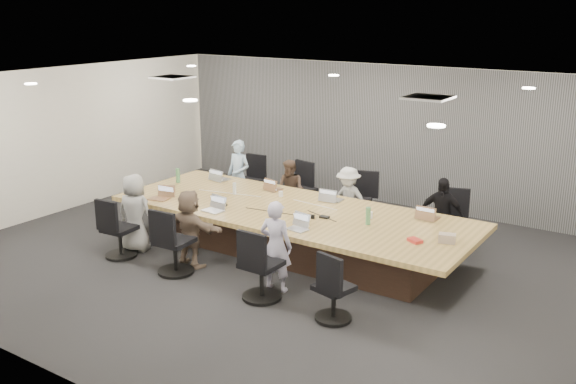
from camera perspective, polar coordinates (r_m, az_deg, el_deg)
The scene contains 40 objects.
floor at distance 10.24m, azimuth -1.25°, elevation -6.18°, with size 10.00×8.00×0.00m, color #242426.
ceiling at distance 9.53m, azimuth -1.35°, elevation 9.59°, with size 10.00×8.00×0.00m, color white.
wall_back at distance 13.19m, azimuth 8.71°, elevation 5.10°, with size 10.00×2.80×0.00m, color silver.
wall_front at distance 7.05m, azimuth -20.28°, elevation -5.58°, with size 10.00×2.80×0.00m, color silver.
wall_left at distance 13.23m, azimuth -19.43°, elevation 4.39°, with size 8.00×2.80×0.00m, color silver.
curtain at distance 13.12m, azimuth 8.56°, elevation 5.04°, with size 9.80×0.04×2.80m, color slate.
conference_table at distance 10.48m, azimuth 0.30°, elevation -3.28°, with size 6.00×2.20×0.74m.
chair_0 at distance 12.97m, azimuth -3.44°, elevation 0.59°, with size 0.56×0.56×0.83m, color black, non-canonical shape.
chair_1 at distance 12.30m, azimuth 1.12°, elevation -0.20°, with size 0.57×0.57×0.85m, color black, non-canonical shape.
chair_2 at distance 11.72m, azimuth 6.15°, elevation -1.14°, with size 0.57×0.57×0.84m, color black, non-canonical shape.
chair_3 at distance 11.10m, azimuth 13.98°, elevation -2.83°, with size 0.50×0.50×0.74m, color black, non-canonical shape.
chair_4 at distance 10.63m, azimuth -14.73°, elevation -3.58°, with size 0.54×0.54×0.79m, color black, non-canonical shape.
chair_5 at distance 9.80m, azimuth -10.03°, elevation -4.79°, with size 0.58×0.58×0.86m, color black, non-canonical shape.
chair_6 at distance 8.83m, azimuth -2.37°, elevation -6.92°, with size 0.58×0.58×0.86m, color black, non-canonical shape.
chair_7 at distance 8.30m, azimuth 4.09°, elevation -8.96°, with size 0.51×0.51×0.75m, color black, non-canonical shape.
person_0 at distance 12.63m, azimuth -4.42°, elevation 1.48°, with size 0.51×0.33×1.40m, color #A9CAE9.
laptop_0 at distance 12.21m, azimuth -6.00°, elevation 1.16°, with size 0.34×0.23×0.02m, color #B2B2B7.
person_1 at distance 11.97m, azimuth 0.23°, elevation 0.12°, with size 0.56×0.44×1.16m, color #49362B.
laptop_1 at distance 11.49m, azimuth -1.28°, elevation 0.30°, with size 0.30×0.21×0.02m, color #8C6647.
person_2 at distance 11.37m, azimuth 5.36°, elevation -0.73°, with size 0.77×0.44×1.20m, color #B0B2B0.
laptop_2 at distance 10.87m, azimuth 4.00°, elevation -0.68°, with size 0.33×0.23×0.02m, color #B2B2B7.
person_3 at distance 10.70m, azimuth 13.44°, elevation -2.01°, with size 0.74×0.31×1.26m, color black.
laptop_3 at distance 10.18m, azimuth 12.39°, elevation -2.20°, with size 0.32×0.22×0.02m, color #8C6647.
person_4 at distance 10.77m, azimuth -13.45°, elevation -1.82°, with size 0.63×0.41×1.30m, color #959595.
laptop_4 at distance 11.10m, azimuth -11.43°, elevation -0.60°, with size 0.33×0.23×0.02m, color #8C6647.
person_5 at distance 9.97m, azimuth -8.71°, elevation -3.21°, with size 1.14×0.36×1.23m, color #745E4D.
laptop_5 at distance 10.32m, azimuth -6.70°, elevation -1.67°, with size 0.33×0.23×0.02m, color #B2B2B7.
person_6 at distance 9.01m, azimuth -1.08°, elevation -4.83°, with size 0.48×0.32×1.33m, color #AFA9C5.
laptop_6 at distance 9.41m, azimuth 0.82°, elevation -3.34°, with size 0.30×0.21×0.02m, color #B2B2B7.
bottle_green_left at distance 12.07m, azimuth -9.76°, elevation 1.46°, with size 0.08×0.08×0.27m, color #4D8C56.
bottle_green_right at distance 9.68m, azimuth 7.13°, elevation -2.12°, with size 0.08×0.08×0.27m, color #4D8C56.
bottle_clear at distance 11.19m, azimuth -4.78°, elevation 0.31°, with size 0.06×0.06×0.20m, color silver.
cup_white_far at distance 11.04m, azimuth -0.64°, elevation -0.17°, with size 0.07×0.07×0.09m, color white.
cup_white_near at distance 9.99m, azimuth 7.29°, elevation -2.04°, with size 0.08×0.08×0.10m, color white.
mug_brown at distance 11.49m, azimuth -10.23°, elevation 0.29°, with size 0.09×0.09×0.12m, color brown.
mic_left at distance 10.60m, azimuth -5.89°, elevation -1.12°, with size 0.16×0.11×0.03m, color black.
mic_right at distance 9.95m, azimuth 3.26°, elevation -2.24°, with size 0.14×0.10×0.03m, color black.
stapler at distance 9.92m, azimuth 1.91°, elevation -2.18°, with size 0.16×0.04×0.06m, color black.
canvas_bag at distance 9.17m, azimuth 13.96°, elevation -4.01°, with size 0.23×0.14×0.12m, color tan.
snack_packet at distance 9.11m, azimuth 11.22°, elevation -4.25°, with size 0.20×0.13×0.04m, color red.
Camera 1 is at (5.42, -7.76, 3.89)m, focal length 40.00 mm.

